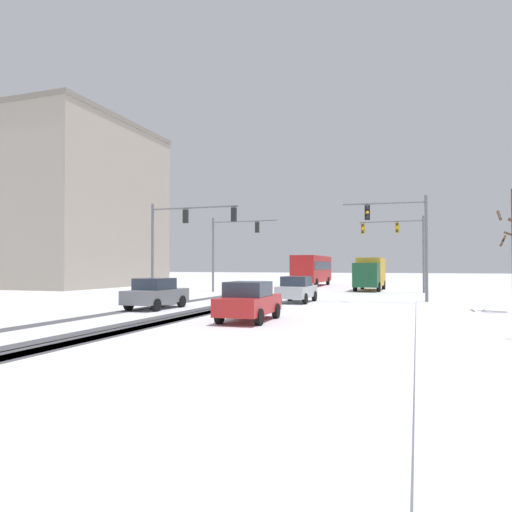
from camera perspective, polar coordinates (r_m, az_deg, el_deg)
name	(u,v)px	position (r m, az deg, el deg)	size (l,w,h in m)	color
wheel_track_left_lane	(109,314)	(23.27, -17.53, -6.73)	(0.87, 28.74, 0.01)	#4C4C51
wheel_track_right_lane	(166,316)	(21.59, -10.88, -7.20)	(0.82, 28.74, 0.01)	#4C4C51
wheel_track_center	(190,317)	(21.03, -8.07, -7.37)	(0.92, 28.74, 0.01)	#4C4C51
wheel_track_oncoming	(183,317)	(21.18, -8.85, -7.33)	(1.11, 28.74, 0.01)	#4C4C51
sidewalk_kerb_right	(479,331)	(17.56, 25.52, -8.30)	(4.00, 28.74, 0.12)	white
traffic_signal_near_left	(181,230)	(31.49, -9.08, 3.15)	(6.35, 0.38, 6.50)	slate
traffic_signal_far_left	(230,241)	(40.71, -3.16, 1.83)	(6.03, 0.38, 6.50)	slate
traffic_signal_near_right	(403,231)	(29.66, 17.52, 2.89)	(4.98, 0.61, 6.50)	slate
traffic_signal_far_right	(401,238)	(41.84, 17.24, 2.06)	(5.38, 0.52, 6.50)	slate
car_silver_lead	(297,289)	(29.21, 5.02, -4.05)	(1.87, 4.12, 1.62)	#B7BABF
car_grey_second	(156,293)	(25.27, -12.12, -4.47)	(1.91, 4.14, 1.62)	slate
car_red_third	(249,301)	(19.25, -0.87, -5.53)	(1.93, 4.15, 1.62)	red
bus_oncoming	(312,268)	(53.12, 6.89, -1.51)	(2.75, 11.02, 3.38)	#B21E1E
box_truck_delivery	(370,273)	(44.60, 13.72, -1.99)	(2.44, 7.45, 3.02)	#194C2D
office_building_far_left_block	(57,206)	(58.48, -23.13, 5.60)	(18.99, 19.02, 18.20)	#A89E8E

